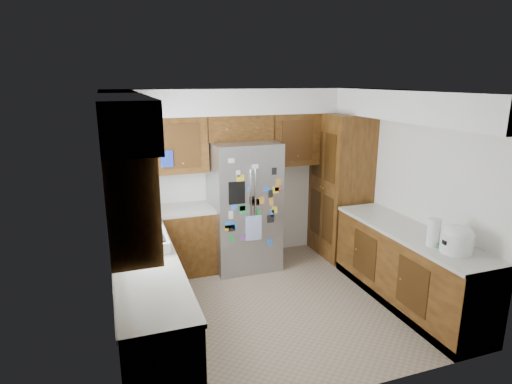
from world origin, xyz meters
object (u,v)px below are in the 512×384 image
fridge (244,206)px  rice_cooker (457,239)px  pantry (340,186)px  paper_towel (434,232)px

fridge → rice_cooker: 2.80m
fridge → rice_cooker: fridge is taller
rice_cooker → fridge: bearing=122.5°
pantry → rice_cooker: size_ratio=6.54×
pantry → paper_towel: 2.09m
rice_cooker → pantry: bearing=90.0°
fridge → paper_towel: bearing=-56.8°
pantry → fridge: pantry is taller
paper_towel → rice_cooker: bearing=-65.3°
fridge → paper_towel: fridge is taller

